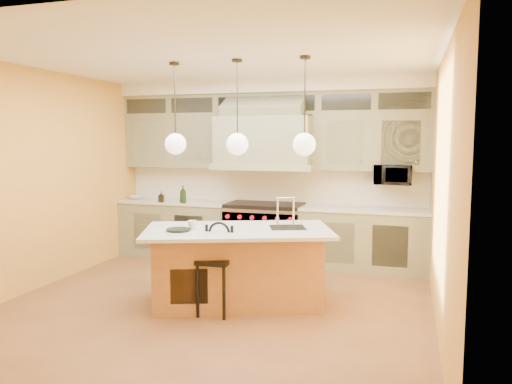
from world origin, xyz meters
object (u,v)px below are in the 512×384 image
(counter_stool, at_px, (216,263))
(microwave, at_px, (393,175))
(kitchen_island, at_px, (238,265))
(range, at_px, (265,233))

(counter_stool, distance_m, microwave, 3.23)
(kitchen_island, height_order, counter_stool, kitchen_island)
(range, height_order, counter_stool, counter_stool)
(kitchen_island, bearing_deg, range, 76.46)
(counter_stool, xyz_separation_m, microwave, (1.83, 2.52, 0.86))
(range, bearing_deg, counter_stool, -87.20)
(range, xyz_separation_m, microwave, (1.95, 0.11, 0.96))
(counter_stool, height_order, microwave, microwave)
(kitchen_island, xyz_separation_m, counter_stool, (-0.12, -0.42, 0.11))
(range, height_order, microwave, microwave)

